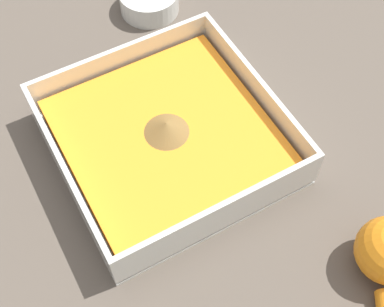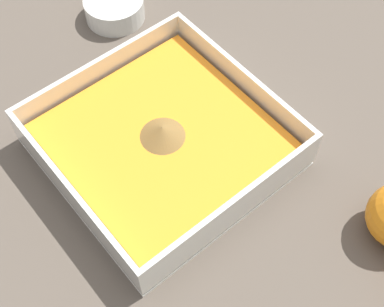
# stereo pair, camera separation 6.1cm
# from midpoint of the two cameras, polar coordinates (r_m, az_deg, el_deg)

# --- Properties ---
(ground_plane) EXTENTS (4.00, 4.00, 0.00)m
(ground_plane) POSITION_cam_midpoint_polar(r_m,az_deg,el_deg) (0.67, -2.73, 2.65)
(ground_plane) COLOR brown
(square_dish) EXTENTS (0.25, 0.25, 0.06)m
(square_dish) POSITION_cam_midpoint_polar(r_m,az_deg,el_deg) (0.63, -5.84, 0.87)
(square_dish) COLOR silver
(square_dish) RESTS_ON ground_plane
(spice_bowl) EXTENTS (0.09, 0.09, 0.03)m
(spice_bowl) POSITION_cam_midpoint_polar(r_m,az_deg,el_deg) (0.80, -10.50, 14.81)
(spice_bowl) COLOR silver
(spice_bowl) RESTS_ON ground_plane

